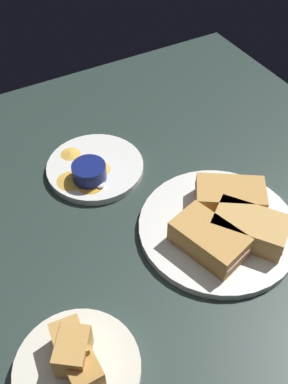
# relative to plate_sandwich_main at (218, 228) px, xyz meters

# --- Properties ---
(ground_plane) EXTENTS (1.10, 1.10, 0.03)m
(ground_plane) POSITION_rel_plate_sandwich_main_xyz_m (0.09, 0.09, -0.02)
(ground_plane) COLOR #283833
(plate_sandwich_main) EXTENTS (0.30, 0.30, 0.02)m
(plate_sandwich_main) POSITION_rel_plate_sandwich_main_xyz_m (0.00, 0.00, 0.00)
(plate_sandwich_main) COLOR white
(plate_sandwich_main) RESTS_ON ground_plane
(sandwich_half_near) EXTENTS (0.15, 0.11, 0.05)m
(sandwich_half_near) POSITION_rel_plate_sandwich_main_xyz_m (-0.03, 0.05, 0.03)
(sandwich_half_near) COLOR tan
(sandwich_half_near) RESTS_ON plate_sandwich_main
(sandwich_half_far) EXTENTS (0.15, 0.14, 0.05)m
(sandwich_half_far) POSITION_rel_plate_sandwich_main_xyz_m (-0.05, -0.03, 0.03)
(sandwich_half_far) COLOR tan
(sandwich_half_far) RESTS_ON plate_sandwich_main
(sandwich_half_extra) EXTENTS (0.13, 0.15, 0.05)m
(sandwich_half_extra) POSITION_rel_plate_sandwich_main_xyz_m (0.03, -0.05, 0.03)
(sandwich_half_extra) COLOR tan
(sandwich_half_extra) RESTS_ON plate_sandwich_main
(ramekin_dark_sauce) EXTENTS (0.08, 0.08, 0.04)m
(ramekin_dark_sauce) POSITION_rel_plate_sandwich_main_xyz_m (0.03, -0.06, 0.03)
(ramekin_dark_sauce) COLOR #0C144C
(ramekin_dark_sauce) RESTS_ON plate_sandwich_main
(spoon_by_dark_ramekin) EXTENTS (0.05, 0.10, 0.01)m
(spoon_by_dark_ramekin) POSITION_rel_plate_sandwich_main_xyz_m (0.01, -0.01, 0.01)
(spoon_by_dark_ramekin) COLOR silver
(spoon_by_dark_ramekin) RESTS_ON plate_sandwich_main
(plate_chips_companion) EXTENTS (0.21, 0.21, 0.02)m
(plate_chips_companion) POSITION_rel_plate_sandwich_main_xyz_m (0.26, 0.13, 0.00)
(plate_chips_companion) COLOR white
(plate_chips_companion) RESTS_ON ground_plane
(ramekin_light_gravy) EXTENTS (0.07, 0.07, 0.04)m
(ramekin_light_gravy) POSITION_rel_plate_sandwich_main_xyz_m (0.23, 0.16, 0.03)
(ramekin_light_gravy) COLOR navy
(ramekin_light_gravy) RESTS_ON plate_chips_companion
(spoon_by_gravy_ramekin) EXTENTS (0.10, 0.04, 0.01)m
(spoon_by_gravy_ramekin) POSITION_rel_plate_sandwich_main_xyz_m (0.22, 0.15, 0.01)
(spoon_by_gravy_ramekin) COLOR silver
(spoon_by_gravy_ramekin) RESTS_ON plate_chips_companion
(plantain_chip_scatter) EXTENTS (0.17, 0.13, 0.01)m
(plantain_chip_scatter) POSITION_rel_plate_sandwich_main_xyz_m (0.25, 0.16, 0.01)
(plantain_chip_scatter) COLOR gold
(plantain_chip_scatter) RESTS_ON plate_chips_companion
(bread_basket_rear) EXTENTS (0.19, 0.19, 0.08)m
(bread_basket_rear) POSITION_rel_plate_sandwich_main_xyz_m (-0.12, 0.34, 0.02)
(bread_basket_rear) COLOR silver
(bread_basket_rear) RESTS_ON ground_plane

